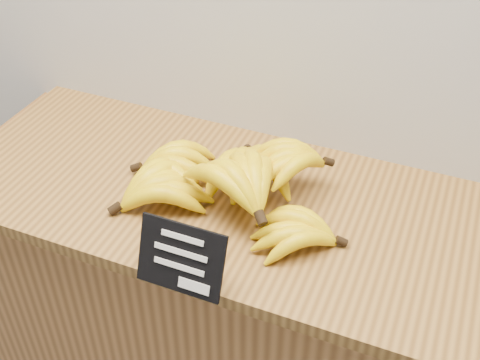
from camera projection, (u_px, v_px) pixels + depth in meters
name	position (u px, v px, depth m)	size (l,w,h in m)	color
counter	(247.00, 337.00, 1.59)	(1.45, 0.50, 0.90)	#9E6933
counter_top	(249.00, 205.00, 1.30)	(1.36, 0.54, 0.03)	olive
chalkboard_sign	(181.00, 258.00, 1.07)	(0.16, 0.01, 0.13)	black
banana_pile	(230.00, 179.00, 1.26)	(0.52, 0.35, 0.13)	yellow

